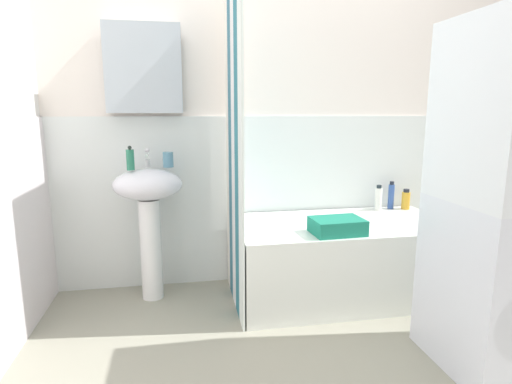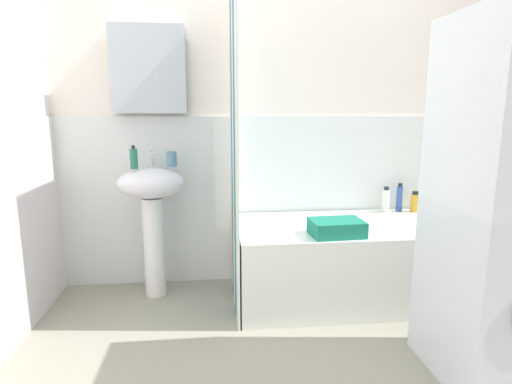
{
  "view_description": "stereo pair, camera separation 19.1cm",
  "coord_description": "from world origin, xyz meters",
  "px_view_note": "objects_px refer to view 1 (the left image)",
  "views": [
    {
      "loc": [
        -0.68,
        -1.69,
        1.24
      ],
      "look_at": [
        -0.21,
        0.82,
        0.74
      ],
      "focal_mm": 29.33,
      "sensor_mm": 36.0,
      "label": 1
    },
    {
      "loc": [
        -0.49,
        -1.72,
        1.24
      ],
      "look_at": [
        -0.21,
        0.82,
        0.74
      ],
      "focal_mm": 29.33,
      "sensor_mm": 36.0,
      "label": 2
    }
  ],
  "objects_px": {
    "conditioner_bottle": "(406,200)",
    "washer_dryer_stack": "(511,202)",
    "sink": "(149,205)",
    "shampoo_bottle": "(378,198)",
    "bathtub": "(341,259)",
    "towel_folded": "(337,226)",
    "lotion_bottle": "(391,196)",
    "soap_dispenser": "(130,159)",
    "toothbrush_cup": "(168,160)"
  },
  "relations": [
    {
      "from": "soap_dispenser",
      "to": "lotion_bottle",
      "type": "distance_m",
      "value": 1.9
    },
    {
      "from": "lotion_bottle",
      "to": "towel_folded",
      "type": "distance_m",
      "value": 0.85
    },
    {
      "from": "towel_folded",
      "to": "shampoo_bottle",
      "type": "bearing_deg",
      "value": 44.89
    },
    {
      "from": "conditioner_bottle",
      "to": "shampoo_bottle",
      "type": "height_order",
      "value": "shampoo_bottle"
    },
    {
      "from": "bathtub",
      "to": "towel_folded",
      "type": "xyz_separation_m",
      "value": [
        -0.13,
        -0.24,
        0.3
      ]
    },
    {
      "from": "toothbrush_cup",
      "to": "bathtub",
      "type": "distance_m",
      "value": 1.33
    },
    {
      "from": "conditioner_bottle",
      "to": "shampoo_bottle",
      "type": "xyz_separation_m",
      "value": [
        -0.22,
        0.01,
        0.02
      ]
    },
    {
      "from": "bathtub",
      "to": "lotion_bottle",
      "type": "bearing_deg",
      "value": 31.74
    },
    {
      "from": "sink",
      "to": "toothbrush_cup",
      "type": "distance_m",
      "value": 0.32
    },
    {
      "from": "soap_dispenser",
      "to": "bathtub",
      "type": "xyz_separation_m",
      "value": [
        1.35,
        -0.16,
        -0.68
      ]
    },
    {
      "from": "conditioner_bottle",
      "to": "washer_dryer_stack",
      "type": "relative_size",
      "value": 0.09
    },
    {
      "from": "bathtub",
      "to": "shampoo_bottle",
      "type": "xyz_separation_m",
      "value": [
        0.39,
        0.28,
        0.34
      ]
    },
    {
      "from": "toothbrush_cup",
      "to": "bathtub",
      "type": "relative_size",
      "value": 0.07
    },
    {
      "from": "shampoo_bottle",
      "to": "washer_dryer_stack",
      "type": "height_order",
      "value": "washer_dryer_stack"
    },
    {
      "from": "towel_folded",
      "to": "sink",
      "type": "bearing_deg",
      "value": 159.39
    },
    {
      "from": "lotion_bottle",
      "to": "washer_dryer_stack",
      "type": "bearing_deg",
      "value": -92.48
    },
    {
      "from": "bathtub",
      "to": "washer_dryer_stack",
      "type": "bearing_deg",
      "value": -62.72
    },
    {
      "from": "soap_dispenser",
      "to": "lotion_bottle",
      "type": "xyz_separation_m",
      "value": [
        1.86,
        0.16,
        -0.33
      ]
    },
    {
      "from": "sink",
      "to": "soap_dispenser",
      "type": "xyz_separation_m",
      "value": [
        -0.1,
        -0.03,
        0.3
      ]
    },
    {
      "from": "toothbrush_cup",
      "to": "conditioner_bottle",
      "type": "bearing_deg",
      "value": 0.8
    },
    {
      "from": "toothbrush_cup",
      "to": "towel_folded",
      "type": "height_order",
      "value": "toothbrush_cup"
    },
    {
      "from": "sink",
      "to": "conditioner_bottle",
      "type": "height_order",
      "value": "sink"
    },
    {
      "from": "washer_dryer_stack",
      "to": "soap_dispenser",
      "type": "bearing_deg",
      "value": 150.14
    },
    {
      "from": "washer_dryer_stack",
      "to": "conditioner_bottle",
      "type": "bearing_deg",
      "value": 82.47
    },
    {
      "from": "sink",
      "to": "lotion_bottle",
      "type": "relative_size",
      "value": 4.2
    },
    {
      "from": "lotion_bottle",
      "to": "shampoo_bottle",
      "type": "relative_size",
      "value": 1.09
    },
    {
      "from": "sink",
      "to": "towel_folded",
      "type": "xyz_separation_m",
      "value": [
        1.13,
        -0.42,
        -0.08
      ]
    },
    {
      "from": "bathtub",
      "to": "shampoo_bottle",
      "type": "height_order",
      "value": "shampoo_bottle"
    },
    {
      "from": "washer_dryer_stack",
      "to": "toothbrush_cup",
      "type": "bearing_deg",
      "value": 144.27
    },
    {
      "from": "towel_folded",
      "to": "soap_dispenser",
      "type": "bearing_deg",
      "value": 162.14
    },
    {
      "from": "toothbrush_cup",
      "to": "washer_dryer_stack",
      "type": "distance_m",
      "value": 1.95
    },
    {
      "from": "lotion_bottle",
      "to": "towel_folded",
      "type": "bearing_deg",
      "value": -139.26
    },
    {
      "from": "towel_folded",
      "to": "washer_dryer_stack",
      "type": "distance_m",
      "value": 0.91
    },
    {
      "from": "shampoo_bottle",
      "to": "towel_folded",
      "type": "relative_size",
      "value": 0.62
    },
    {
      "from": "bathtub",
      "to": "shampoo_bottle",
      "type": "relative_size",
      "value": 7.47
    },
    {
      "from": "bathtub",
      "to": "shampoo_bottle",
      "type": "distance_m",
      "value": 0.59
    },
    {
      "from": "sink",
      "to": "conditioner_bottle",
      "type": "distance_m",
      "value": 1.87
    },
    {
      "from": "bathtub",
      "to": "soap_dispenser",
      "type": "bearing_deg",
      "value": 173.46
    },
    {
      "from": "sink",
      "to": "washer_dryer_stack",
      "type": "relative_size",
      "value": 0.53
    },
    {
      "from": "shampoo_bottle",
      "to": "washer_dryer_stack",
      "type": "bearing_deg",
      "value": -86.81
    },
    {
      "from": "bathtub",
      "to": "washer_dryer_stack",
      "type": "xyz_separation_m",
      "value": [
        0.46,
        -0.88,
        0.57
      ]
    },
    {
      "from": "bathtub",
      "to": "lotion_bottle",
      "type": "relative_size",
      "value": 6.84
    },
    {
      "from": "sink",
      "to": "shampoo_bottle",
      "type": "relative_size",
      "value": 4.59
    },
    {
      "from": "soap_dispenser",
      "to": "conditioner_bottle",
      "type": "distance_m",
      "value": 2.0
    },
    {
      "from": "bathtub",
      "to": "washer_dryer_stack",
      "type": "relative_size",
      "value": 0.86
    },
    {
      "from": "soap_dispenser",
      "to": "shampoo_bottle",
      "type": "bearing_deg",
      "value": 4.21
    },
    {
      "from": "conditioner_bottle",
      "to": "sink",
      "type": "bearing_deg",
      "value": -177.14
    },
    {
      "from": "shampoo_bottle",
      "to": "soap_dispenser",
      "type": "bearing_deg",
      "value": -175.79
    },
    {
      "from": "bathtub",
      "to": "lotion_bottle",
      "type": "distance_m",
      "value": 0.69
    },
    {
      "from": "sink",
      "to": "toothbrush_cup",
      "type": "bearing_deg",
      "value": 27.55
    }
  ]
}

